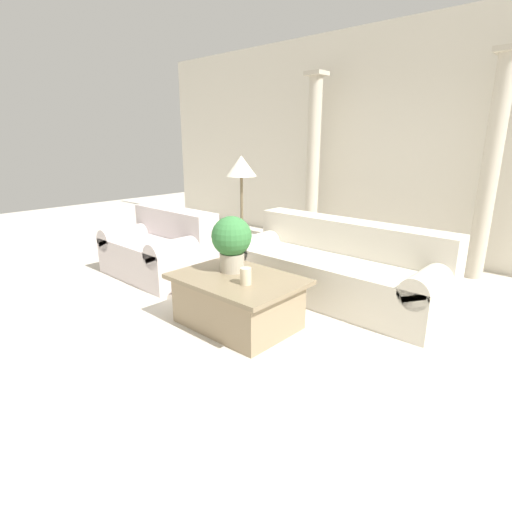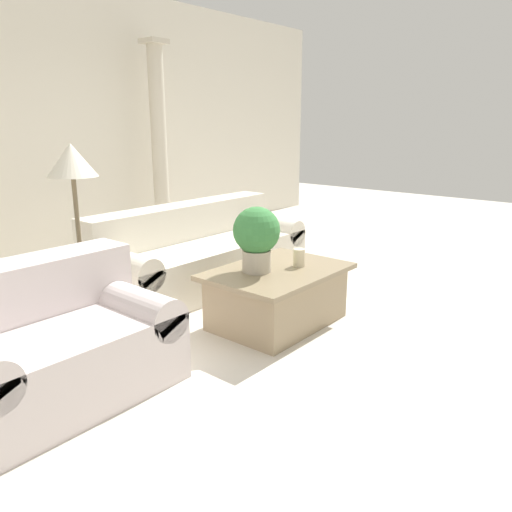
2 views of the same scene
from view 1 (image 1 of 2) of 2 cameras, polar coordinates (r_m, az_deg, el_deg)
The scene contains 10 objects.
ground_plane at distance 3.98m, azimuth 0.50°, elevation -8.20°, with size 16.00×16.00×0.00m, color silver.
wall_back at distance 6.20m, azimuth 20.18°, elevation 14.93°, with size 10.00×0.06×3.20m.
sofa_long at distance 4.38m, azimuth 11.60°, elevation -1.66°, with size 2.28×0.90×0.80m.
loveseat at distance 5.15m, azimuth -13.44°, elevation 1.04°, with size 1.33×0.90×0.80m.
coffee_table at distance 3.67m, azimuth -2.64°, elevation -6.38°, with size 1.15×0.82×0.47m.
potted_plant at distance 3.66m, azimuth -3.50°, elevation 2.26°, with size 0.37×0.37×0.52m.
pillar_candle at distance 3.38m, azimuth -1.48°, elevation -2.89°, with size 0.10×0.10×0.15m.
floor_lamp at distance 4.95m, azimuth -2.11°, elevation 11.89°, with size 0.37×0.37×1.46m.
column_left at distance 6.43m, azimuth 8.16°, elevation 13.34°, with size 0.28×0.28×2.60m.
column_right at distance 5.43m, azimuth 30.49°, elevation 10.75°, with size 0.28×0.28×2.60m.
Camera 1 is at (2.41, -2.70, 1.66)m, focal length 28.00 mm.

